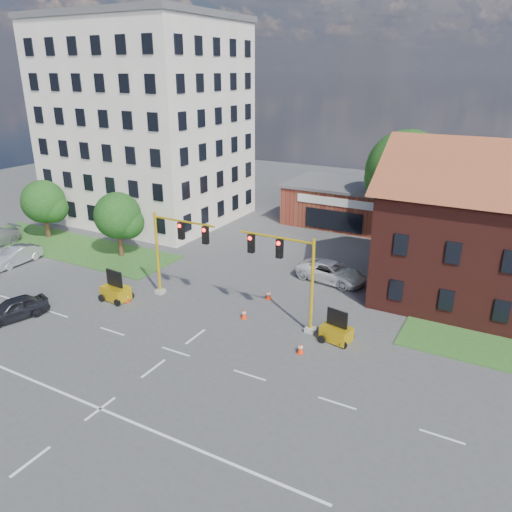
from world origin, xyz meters
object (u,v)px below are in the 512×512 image
object	(u,v)px
trailer_east	(336,332)
sedan_dark	(14,309)
signal_mast_west	(175,247)
signal_mast_east	(288,270)
trailer_west	(116,291)
pickup_white	(331,272)

from	to	relation	value
trailer_east	sedan_dark	distance (m)	21.09
signal_mast_west	sedan_dark	world-z (taller)	signal_mast_west
signal_mast_east	trailer_west	distance (m)	13.00
signal_mast_west	pickup_white	world-z (taller)	signal_mast_west
trailer_west	sedan_dark	size ratio (longest dim) A/B	0.51
signal_mast_west	sedan_dark	size ratio (longest dim) A/B	1.44
signal_mast_east	sedan_dark	xyz separation A→B (m)	(-16.22, -7.83, -3.18)
sedan_dark	trailer_east	bearing A→B (deg)	39.19
pickup_white	trailer_east	bearing A→B (deg)	-149.38
trailer_east	sedan_dark	bearing A→B (deg)	-147.86
signal_mast_west	pickup_white	bearing A→B (deg)	43.74
trailer_west	pickup_white	bearing A→B (deg)	46.59
pickup_white	signal_mast_east	bearing A→B (deg)	-171.37
trailer_east	pickup_white	size ratio (longest dim) A/B	0.37
signal_mast_west	sedan_dark	bearing A→B (deg)	-133.82
signal_mast_east	trailer_east	distance (m)	4.79
trailer_east	pickup_white	world-z (taller)	trailer_east
signal_mast_east	sedan_dark	size ratio (longest dim) A/B	1.44
pickup_white	sedan_dark	world-z (taller)	pickup_white
signal_mast_west	trailer_west	distance (m)	5.45
trailer_east	sedan_dark	size ratio (longest dim) A/B	0.47
signal_mast_west	trailer_west	bearing A→B (deg)	-146.10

